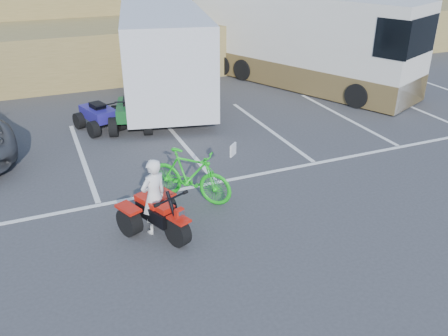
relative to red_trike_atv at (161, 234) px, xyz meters
name	(u,v)px	position (x,y,z in m)	size (l,w,h in m)	color
ground	(263,236)	(1.77, -0.84, 0.00)	(100.00, 100.00, 0.00)	#3A3A3D
parking_stripes	(223,150)	(2.63, 3.22, 0.00)	(28.00, 5.16, 0.01)	white
grass_embankment	(108,29)	(1.77, 14.64, 1.42)	(40.00, 8.50, 3.10)	olive
red_trike_atv	(161,234)	(0.00, 0.00, 0.00)	(1.11, 1.48, 0.96)	red
rider	(154,196)	(-0.06, 0.14, 0.76)	(0.56, 0.37, 1.53)	white
green_dirt_bike	(190,175)	(0.97, 1.06, 0.58)	(0.54, 1.92, 1.16)	#14BF19
cargo_trailer	(164,55)	(2.40, 7.76, 1.64)	(3.93, 6.92, 3.04)	silver
rv_motorhome	(299,46)	(7.81, 8.15, 1.43)	(5.87, 9.29, 3.29)	silver
quad_atv_blue	(100,129)	(-0.16, 6.05, 0.00)	(1.04, 1.40, 0.91)	navy
quad_atv_green	(132,129)	(0.74, 5.73, 0.00)	(1.22, 1.63, 1.06)	#124F1E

